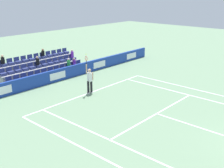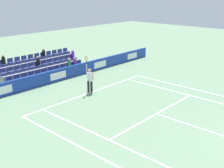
% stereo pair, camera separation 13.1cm
% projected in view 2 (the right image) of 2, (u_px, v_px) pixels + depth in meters
% --- Properties ---
extents(line_baseline, '(10.97, 0.10, 0.01)m').
position_uv_depth(line_baseline, '(91.00, 92.00, 20.04)').
color(line_baseline, white).
rests_on(line_baseline, ground).
extents(line_service, '(8.23, 0.10, 0.01)m').
position_uv_depth(line_service, '(156.00, 114.00, 16.55)').
color(line_service, white).
rests_on(line_service, ground).
extents(line_centre_service, '(0.10, 6.40, 0.01)m').
position_uv_depth(line_centre_service, '(209.00, 131.00, 14.52)').
color(line_centre_service, white).
rests_on(line_centre_service, ground).
extents(line_singles_sideline_left, '(0.10, 11.89, 0.01)m').
position_uv_depth(line_singles_sideline_left, '(116.00, 143.00, 13.36)').
color(line_singles_sideline_left, white).
rests_on(line_singles_sideline_left, ground).
extents(line_singles_sideline_right, '(0.10, 11.89, 0.01)m').
position_uv_depth(line_singles_sideline_right, '(196.00, 97.00, 19.16)').
color(line_singles_sideline_right, white).
rests_on(line_singles_sideline_right, ground).
extents(line_doubles_sideline_left, '(0.10, 11.89, 0.01)m').
position_uv_depth(line_doubles_sideline_left, '(96.00, 155.00, 12.40)').
color(line_doubles_sideline_left, white).
rests_on(line_doubles_sideline_left, ground).
extents(line_doubles_sideline_right, '(0.10, 11.89, 0.01)m').
position_uv_depth(line_doubles_sideline_right, '(205.00, 92.00, 20.13)').
color(line_doubles_sideline_right, white).
rests_on(line_doubles_sideline_right, ground).
extents(line_centre_mark, '(0.10, 0.20, 0.01)m').
position_uv_depth(line_centre_mark, '(92.00, 93.00, 19.97)').
color(line_centre_mark, white).
rests_on(line_centre_mark, ground).
extents(sponsor_barrier, '(23.64, 0.22, 0.98)m').
position_uv_depth(sponsor_barrier, '(57.00, 75.00, 22.32)').
color(sponsor_barrier, '#193899').
rests_on(sponsor_barrier, ground).
extents(tennis_player, '(0.51, 0.42, 2.85)m').
position_uv_depth(tennis_player, '(90.00, 80.00, 19.56)').
color(tennis_player, black).
rests_on(tennis_player, ground).
extents(stadium_stand, '(7.44, 2.85, 2.17)m').
position_uv_depth(stadium_stand, '(41.00, 69.00, 23.79)').
color(stadium_stand, gray).
rests_on(stadium_stand, ground).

